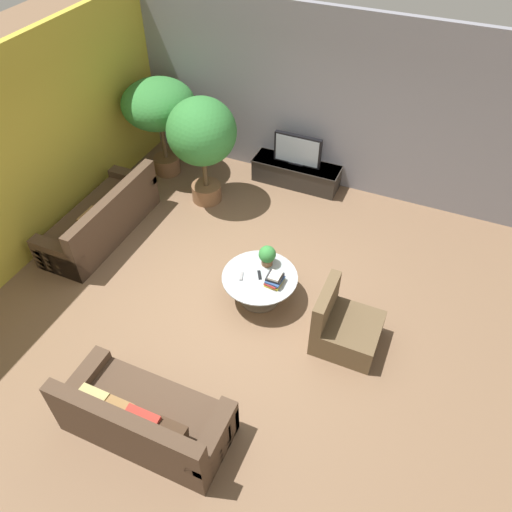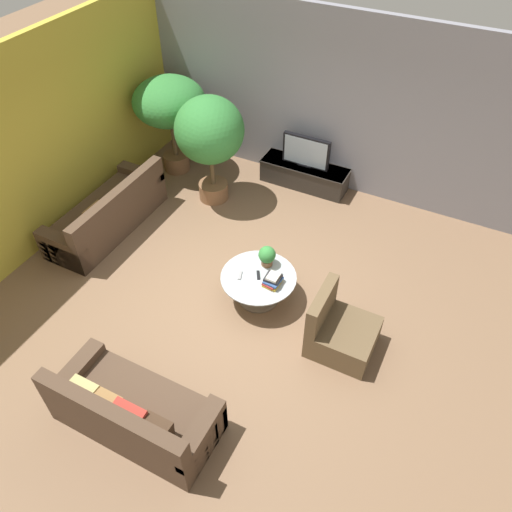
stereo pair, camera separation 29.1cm
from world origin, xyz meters
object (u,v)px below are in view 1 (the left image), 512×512
Objects in this scene: couch_by_wall at (102,220)px; potted_plant_tabletop at (267,255)px; coffee_table at (260,283)px; armchair_wicker at (344,328)px; potted_palm_tall at (159,107)px; television at (298,150)px; couch_near_entry at (144,419)px; media_console at (296,173)px; potted_palm_corner at (202,135)px.

couch_by_wall is 6.99× the size of potted_plant_tabletop.
coffee_table is 1.21× the size of armchair_wicker.
potted_palm_tall reaches higher than coffee_table.
television is 0.46× the size of couch_near_entry.
couch_near_entry is 2.67m from potted_plant_tabletop.
media_console is 0.73× the size of couch_by_wall.
potted_palm_corner is (-1.76, 1.76, 0.95)m from coffee_table.
television is 1.74m from potted_palm_corner.
potted_plant_tabletop reaches higher than coffee_table.
coffee_table is 1.31m from armchair_wicker.
television is 0.99× the size of armchair_wicker.
armchair_wicker reaches higher than media_console.
media_console is 2.64m from potted_palm_tall.
armchair_wicker reaches higher than couch_near_entry.
media_console is 0.47m from television.
media_console is at bearing 90.00° from television.
couch_by_wall is 1.16× the size of couch_near_entry.
television reaches higher than couch_near_entry.
television is 2.75× the size of potted_plant_tabletop.
media_console is at bearing 137.31° from couch_by_wall.
couch_by_wall is 2.50× the size of armchair_wicker.
television is 0.48× the size of potted_palm_tall.
couch_near_entry reaches higher than coffee_table.
couch_near_entry is at bearing -98.68° from coffee_table.
armchair_wicker reaches higher than coffee_table.
television is at bearing -88.42° from couch_near_entry.
armchair_wicker is at bearing -33.53° from potted_palm_corner.
couch_by_wall is 1.22× the size of potted_palm_tall.
armchair_wicker is (1.79, -3.08, -0.42)m from television.
media_console is 1.84× the size of armchair_wicker.
couch_by_wall is 2.87m from potted_plant_tabletop.
media_console is at bearing 100.10° from coffee_table.
potted_palm_corner is at bearing -139.75° from media_console.
potted_palm_tall is (-2.48, 4.58, 1.01)m from couch_near_entry.
potted_plant_tabletop is (1.76, -1.49, -0.65)m from potted_palm_corner.
armchair_wicker is at bearing -11.43° from coffee_table.
potted_palm_corner is at bearing 143.66° from couch_by_wall.
armchair_wicker is 4.92m from potted_palm_tall.
armchair_wicker is at bearing 82.56° from couch_by_wall.
media_console is at bearing 14.57° from potted_palm_tall.
couch_by_wall reaches higher than potted_plant_tabletop.
television is 3.49m from couch_by_wall.
potted_palm_corner is (-3.05, 2.02, 0.99)m from armchair_wicker.
potted_plant_tabletop is at bearing -78.94° from media_console.
couch_by_wall is at bearing -132.69° from media_console.
couch_by_wall is (-2.85, 0.28, -0.03)m from coffee_table.
potted_palm_corner is (-1.26, -1.06, 0.56)m from television.
media_console is 2.64m from potted_plant_tabletop.
armchair_wicker is at bearing -128.04° from couch_near_entry.
couch_by_wall is 4.17m from armchair_wicker.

